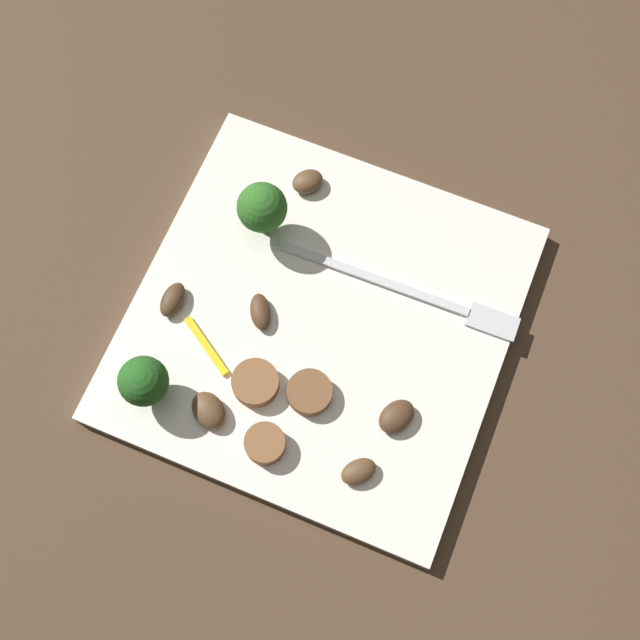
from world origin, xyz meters
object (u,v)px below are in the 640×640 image
Objects in this scene: mushroom_0 at (173,300)px; broccoli_floret_0 at (144,381)px; fork at (413,293)px; sausage_slice_0 at (255,383)px; pepper_strip_1 at (206,346)px; mushroom_5 at (209,410)px; mushroom_3 at (359,472)px; broccoli_floret_1 at (262,208)px; mushroom_4 at (397,416)px; sausage_slice_1 at (269,445)px; plate at (320,323)px; mushroom_2 at (260,312)px; sausage_slice_2 at (310,392)px; mushroom_1 at (308,182)px.

broccoli_floret_0 is at bearing -77.96° from mushroom_0.
fork is 5.63× the size of sausage_slice_0.
mushroom_5 is at bearing -62.56° from pepper_strip_1.
mushroom_5 is (-0.11, -0.00, 0.00)m from mushroom_3.
mushroom_4 is at bearing -34.73° from broccoli_floret_1.
plate is at bearing 91.93° from sausage_slice_1.
mushroom_2 reaches higher than pepper_strip_1.
fork is 6.86× the size of mushroom_0.
fork is 4.11× the size of broccoli_floret_0.
pepper_strip_1 is at bearing 162.45° from mushroom_3.
pepper_strip_1 is (-0.08, 0.00, -0.00)m from sausage_slice_2.
mushroom_4 is (0.07, 0.05, -0.00)m from sausage_slice_1.
broccoli_floret_0 is at bearing -179.13° from mushroom_3.
mushroom_3 is 0.13m from pepper_strip_1.
sausage_slice_2 is 0.12m from mushroom_0.
sausage_slice_2 is at bearing -2.88° from pepper_strip_1.
mushroom_1 is at bearing 131.32° from mushroom_4.
fork is at bearing -3.55° from broccoli_floret_1.
mushroom_5 is at bearing -88.53° from mushroom_1.
pepper_strip_1 is at bearing 117.44° from mushroom_5.
mushroom_1 and mushroom_4 have the same top height.
fork is at bearing 103.03° from mushroom_4.
sausage_slice_1 is 0.05m from mushroom_5.
mushroom_1 is at bearing 113.12° from sausage_slice_2.
mushroom_4 reaches higher than fork.
fork is at bearing 53.66° from mushroom_5.
mushroom_2 is 1.00× the size of mushroom_4.
fork is at bearing 43.74° from broccoli_floret_0.
pepper_strip_1 is (-0.00, -0.10, -0.03)m from broccoli_floret_1.
sausage_slice_0 is at bearing 161.52° from mushroom_3.
pepper_strip_1 is at bearing 63.46° from broccoli_floret_0.
mushroom_0 and mushroom_1 have the same top height.
broccoli_floret_0 is at bearing 177.29° from sausage_slice_1.
broccoli_floret_0 is 0.05m from mushroom_5.
mushroom_0 is 0.54× the size of pepper_strip_1.
mushroom_1 is 0.18m from mushroom_4.
mushroom_1 is at bearing 70.34° from broccoli_floret_1.
plate is 5.80× the size of broccoli_floret_0.
broccoli_floret_0 is 1.62× the size of mushroom_5.
mushroom_3 is at bearing 0.20° from mushroom_5.
sausage_slice_0 is 0.08m from mushroom_0.
mushroom_5 reaches higher than mushroom_2.
sausage_slice_0 and sausage_slice_2 have the same top height.
fork is 6.66× the size of mushroom_5.
mushroom_0 and mushroom_3 have the same top height.
mushroom_1 is at bearing 83.30° from pepper_strip_1.
broccoli_floret_1 is at bearing 145.27° from mushroom_4.
sausage_slice_1 is at bearing -88.07° from plate.
mushroom_2 is 0.13m from mushroom_3.
sausage_slice_1 is at bearing -2.71° from broccoli_floret_0.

